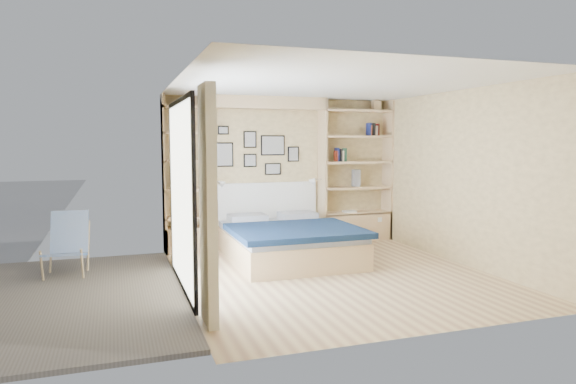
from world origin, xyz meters
name	(u,v)px	position (x,y,z in m)	size (l,w,h in m)	color
ground	(333,275)	(0.00, 0.00, 0.00)	(4.50, 4.50, 0.00)	beige
room_shell	(272,186)	(-0.39, 1.52, 1.08)	(4.50, 4.50, 4.50)	beige
bed	(288,241)	(-0.28, 1.05, 0.28)	(1.82, 2.32, 1.07)	tan
photo_gallery	(256,151)	(-0.45, 2.22, 1.60)	(1.48, 0.02, 0.82)	black
reading_lamps	(268,182)	(-0.30, 2.00, 1.10)	(1.92, 0.12, 0.15)	silver
shelf_decor	(343,146)	(1.09, 2.07, 1.69)	(3.55, 0.23, 2.03)	#9B301D
deck	(34,301)	(-3.60, 0.00, 0.00)	(3.20, 4.00, 0.05)	#716353
deck_chair	(67,244)	(-3.34, 1.16, 0.40)	(0.57, 0.88, 0.84)	tan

